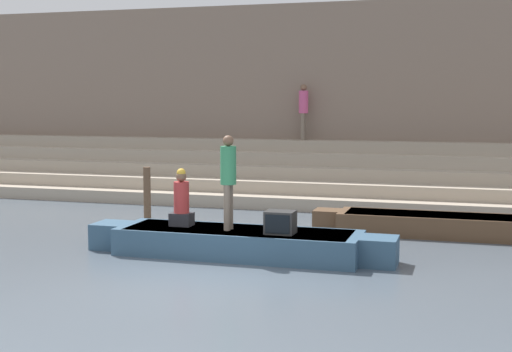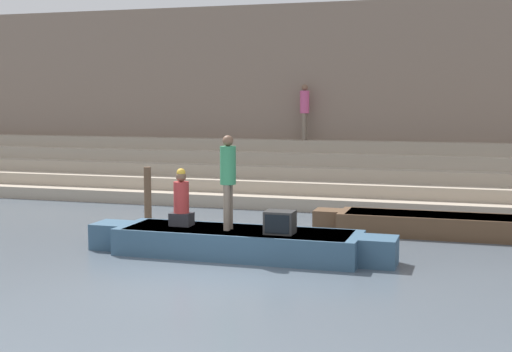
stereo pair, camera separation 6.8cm
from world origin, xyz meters
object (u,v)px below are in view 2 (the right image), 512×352
object	(u,v)px
person_rowing	(181,202)
mooring_post	(148,195)
rowboat_main	(238,242)
person_standing	(228,175)
tv_set	(280,222)
moored_boat_shore	(435,225)
person_on_steps	(305,107)

from	to	relation	value
person_rowing	mooring_post	world-z (taller)	person_rowing
rowboat_main	person_rowing	size ratio (longest dim) A/B	5.31
person_standing	tv_set	world-z (taller)	person_standing
moored_boat_shore	tv_set	bearing A→B (deg)	-128.31
moored_boat_shore	mooring_post	bearing A→B (deg)	-176.93
person_rowing	tv_set	bearing A→B (deg)	-11.99
mooring_post	person_rowing	bearing A→B (deg)	-53.43
person_standing	tv_set	size ratio (longest dim) A/B	3.34
rowboat_main	person_on_steps	distance (m)	8.65
rowboat_main	tv_set	xyz separation A→B (m)	(0.87, -0.16, 0.45)
rowboat_main	tv_set	distance (m)	1.00
moored_boat_shore	person_rowing	bearing A→B (deg)	-146.66
rowboat_main	person_rowing	world-z (taller)	person_rowing
tv_set	moored_boat_shore	world-z (taller)	tv_set
rowboat_main	moored_boat_shore	distance (m)	4.72
rowboat_main	mooring_post	world-z (taller)	mooring_post
rowboat_main	moored_boat_shore	bearing A→B (deg)	42.83
rowboat_main	person_on_steps	size ratio (longest dim) A/B	3.59
person_rowing	mooring_post	size ratio (longest dim) A/B	0.83
person_rowing	person_on_steps	distance (m)	8.39
mooring_post	person_on_steps	xyz separation A→B (m)	(2.60, 5.45, 2.04)
person_rowing	tv_set	world-z (taller)	person_rowing
rowboat_main	person_rowing	bearing A→B (deg)	176.69
person_rowing	person_on_steps	bearing A→B (deg)	80.86
person_rowing	person_standing	bearing A→B (deg)	-13.12
person_standing	tv_set	bearing A→B (deg)	-21.01
rowboat_main	person_standing	distance (m)	1.30
moored_boat_shore	mooring_post	world-z (taller)	mooring_post
person_standing	person_rowing	size ratio (longest dim) A/B	1.59
mooring_post	person_on_steps	world-z (taller)	person_on_steps
moored_boat_shore	mooring_post	xyz separation A→B (m)	(-6.73, -0.33, 0.43)
moored_boat_shore	person_on_steps	xyz separation A→B (m)	(-4.13, 5.12, 2.47)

